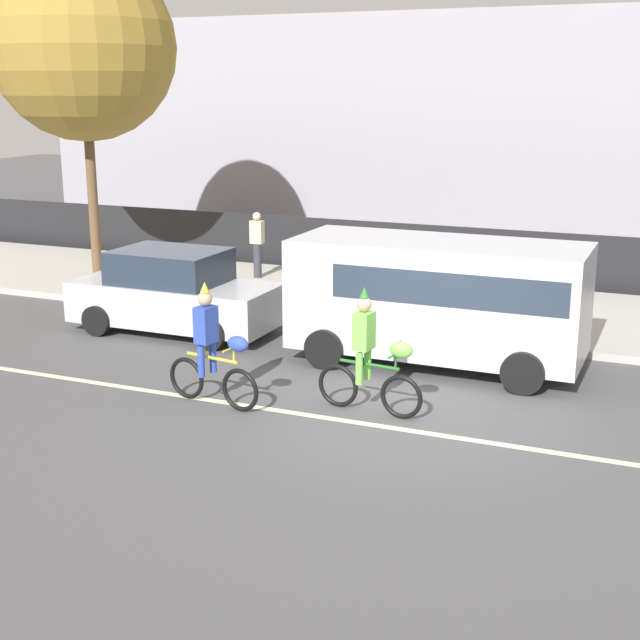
# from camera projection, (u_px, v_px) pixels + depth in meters

# --- Properties ---
(ground_plane) EXTENTS (80.00, 80.00, 0.00)m
(ground_plane) POSITION_uv_depth(u_px,v_px,m) (405.00, 417.00, 13.18)
(ground_plane) COLOR #4C4C4F
(road_centre_line) EXTENTS (36.00, 0.14, 0.01)m
(road_centre_line) POSITION_uv_depth(u_px,v_px,m) (395.00, 428.00, 12.73)
(road_centre_line) COLOR beige
(road_centre_line) RESTS_ON ground
(sidewalk_curb) EXTENTS (60.00, 5.00, 0.15)m
(sidewalk_curb) POSITION_uv_depth(u_px,v_px,m) (498.00, 312.00, 18.95)
(sidewalk_curb) COLOR #ADAAA3
(sidewalk_curb) RESTS_ON ground
(fence_line) EXTENTS (40.00, 0.08, 1.40)m
(fence_line) POSITION_uv_depth(u_px,v_px,m) (525.00, 260.00, 21.37)
(fence_line) COLOR black
(fence_line) RESTS_ON ground
(building_backdrop) EXTENTS (28.00, 8.00, 6.87)m
(building_backdrop) POSITION_uv_depth(u_px,v_px,m) (478.00, 127.00, 29.57)
(building_backdrop) COLOR #99939E
(building_backdrop) RESTS_ON ground
(parade_cyclist_cobalt) EXTENTS (1.71, 0.53, 1.92)m
(parade_cyclist_cobalt) POSITION_uv_depth(u_px,v_px,m) (213.00, 352.00, 13.47)
(parade_cyclist_cobalt) COLOR black
(parade_cyclist_cobalt) RESTS_ON ground
(parade_cyclist_lime) EXTENTS (1.72, 0.50, 1.92)m
(parade_cyclist_lime) POSITION_uv_depth(u_px,v_px,m) (370.00, 359.00, 13.14)
(parade_cyclist_lime) COLOR black
(parade_cyclist_lime) RESTS_ON ground
(parked_van_silver) EXTENTS (5.00, 2.22, 2.18)m
(parked_van_silver) POSITION_uv_depth(u_px,v_px,m) (442.00, 293.00, 15.34)
(parked_van_silver) COLOR silver
(parked_van_silver) RESTS_ON ground
(parked_car_silver) EXTENTS (4.10, 1.92, 1.64)m
(parked_car_silver) POSITION_uv_depth(u_px,v_px,m) (174.00, 293.00, 17.58)
(parked_car_silver) COLOR #B7BABF
(parked_car_silver) RESTS_ON ground
(street_tree_near_lamp) EXTENTS (4.35, 4.35, 7.64)m
(street_tree_near_lamp) POSITION_uv_depth(u_px,v_px,m) (83.00, 47.00, 20.74)
(street_tree_near_lamp) COLOR brown
(street_tree_near_lamp) RESTS_ON sidewalk_curb
(pedestrian_onlooker) EXTENTS (0.32, 0.20, 1.62)m
(pedestrian_onlooker) POSITION_uv_depth(u_px,v_px,m) (257.00, 243.00, 21.84)
(pedestrian_onlooker) COLOR #33333D
(pedestrian_onlooker) RESTS_ON sidewalk_curb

